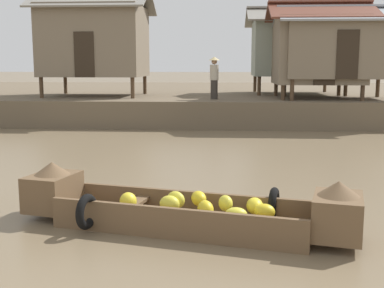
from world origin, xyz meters
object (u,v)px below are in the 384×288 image
at_px(stilt_house_mid_left, 295,47).
at_px(vendor_person, 214,76).
at_px(banana_boat, 184,208).
at_px(stilt_house_left, 95,40).
at_px(stilt_house_mid_right, 318,49).
at_px(stilt_house_right, 339,48).

distance_m(stilt_house_mid_left, vendor_person, 5.62).
distance_m(banana_boat, stilt_house_left, 15.67).
bearing_deg(vendor_person, stilt_house_mid_right, 11.96).
distance_m(stilt_house_mid_left, stilt_house_right, 3.71).
height_order(stilt_house_mid_right, stilt_house_right, stilt_house_mid_right).
xyz_separation_m(stilt_house_left, stilt_house_mid_left, (8.86, 2.25, -0.23)).
xyz_separation_m(banana_boat, stilt_house_mid_left, (3.81, 16.75, 2.89)).
bearing_deg(banana_boat, vendor_person, 89.35).
bearing_deg(stilt_house_mid_left, banana_boat, -102.81).
xyz_separation_m(stilt_house_left, vendor_person, (5.19, -1.84, -1.47)).
bearing_deg(banana_boat, stilt_house_left, 109.18).
relative_size(stilt_house_left, vendor_person, 2.94).
height_order(stilt_house_left, stilt_house_right, stilt_house_left).
relative_size(banana_boat, stilt_house_mid_left, 1.11).
bearing_deg(stilt_house_left, vendor_person, -19.48).
height_order(stilt_house_right, vendor_person, stilt_house_right).
bearing_deg(stilt_house_mid_right, stilt_house_right, -19.73).
distance_m(stilt_house_mid_right, vendor_person, 4.35).
distance_m(banana_boat, stilt_house_right, 14.46).
height_order(banana_boat, stilt_house_right, stilt_house_right).
bearing_deg(stilt_house_right, stilt_house_mid_right, 160.27).
bearing_deg(stilt_house_right, stilt_house_mid_left, 109.61).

